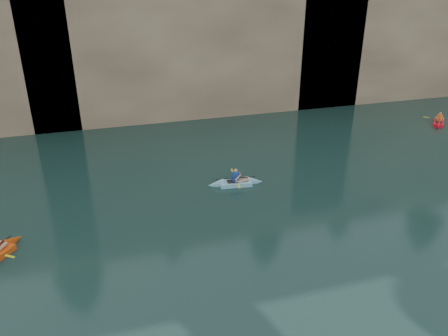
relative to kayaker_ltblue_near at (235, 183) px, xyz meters
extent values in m
cube|color=tan|center=(-0.38, 19.42, 5.86)|extent=(70.00, 16.00, 12.00)
cube|color=tan|center=(1.62, 12.02, 5.56)|extent=(24.00, 2.40, 11.40)
cube|color=tan|center=(21.62, 12.02, 4.78)|extent=(26.00, 2.40, 9.84)
cube|color=black|center=(-4.38, 11.37, 1.46)|extent=(3.50, 1.00, 3.20)
cube|color=black|center=(9.62, 11.37, 2.11)|extent=(5.00, 1.00, 4.50)
cone|color=#D7480D|center=(-10.03, -2.40, 0.00)|extent=(1.09, 1.12, 0.73)
cube|color=yellow|center=(-9.91, -3.90, 0.27)|extent=(0.39, 0.31, 0.02)
cube|color=#7EBBD3|center=(0.00, 0.00, -0.01)|extent=(2.25, 0.96, 0.25)
cone|color=#7EBBD3|center=(1.02, -0.12, -0.01)|extent=(0.85, 0.76, 0.67)
cone|color=#7EBBD3|center=(-1.02, 0.12, -0.01)|extent=(0.85, 0.76, 0.67)
cube|color=black|center=(-0.15, 0.02, 0.08)|extent=(0.60, 0.49, 0.04)
cube|color=navy|center=(0.00, 0.00, 0.34)|extent=(0.33, 0.23, 0.45)
sphere|color=tan|center=(0.00, 0.00, 0.66)|extent=(0.19, 0.19, 0.19)
cylinder|color=black|center=(0.00, 0.00, 0.25)|extent=(1.98, 0.28, 0.04)
cube|color=yellow|center=(0.11, 0.89, 0.25)|extent=(0.13, 0.43, 0.02)
cube|color=yellow|center=(-0.11, -0.89, 0.25)|extent=(0.13, 0.43, 0.02)
cube|color=red|center=(16.66, 4.99, -0.02)|extent=(2.00, 2.09, 0.23)
cone|color=red|center=(17.37, 5.76, -0.02)|extent=(1.00, 1.01, 0.64)
cone|color=red|center=(15.95, 4.22, -0.02)|extent=(1.00, 1.01, 0.64)
cube|color=black|center=(16.56, 4.88, 0.07)|extent=(0.67, 0.68, 0.04)
cube|color=#FF5D15|center=(16.66, 4.99, 0.31)|extent=(0.34, 0.34, 0.43)
sphere|color=tan|center=(16.66, 4.99, 0.62)|extent=(0.18, 0.18, 0.18)
cylinder|color=black|center=(16.66, 4.99, 0.24)|extent=(1.31, 1.42, 0.04)
cube|color=yellow|center=(16.04, 5.57, 0.24)|extent=(0.36, 0.34, 0.02)
camera|label=1|loc=(-6.19, -18.69, 9.78)|focal=35.00mm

